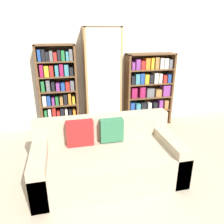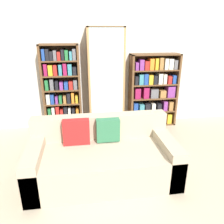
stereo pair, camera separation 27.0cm
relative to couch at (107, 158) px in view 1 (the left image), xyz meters
The scene contains 7 objects.
ground_plane 0.81m from the couch, 76.37° to the right, with size 16.00×16.00×0.00m, color tan.
wall_back 2.14m from the couch, 84.46° to the left, with size 6.46×0.06×2.70m.
couch is the anchor object (origin of this frame).
bookshelf_left 1.84m from the couch, 110.46° to the left, with size 0.72×0.32×1.69m.
display_cabinet 1.79m from the couch, 81.31° to the left, with size 0.70×0.36×1.99m.
bookshelf_right 2.11m from the couch, 53.04° to the left, with size 0.99×0.32×1.49m.
wine_bottle 1.03m from the couch, 46.14° to the left, with size 0.09×0.09×0.38m.
Camera 1 is at (-0.69, -1.79, 1.93)m, focal length 35.00 mm.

